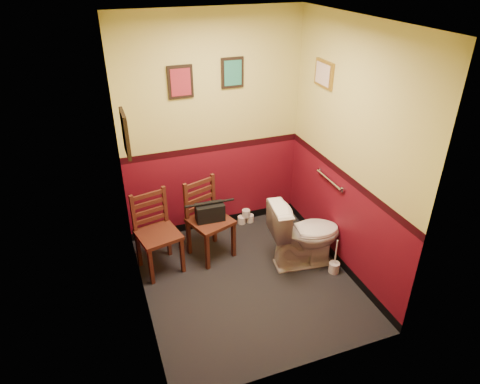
# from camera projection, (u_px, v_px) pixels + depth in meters

# --- Properties ---
(floor) EXTENTS (2.20, 2.40, 0.00)m
(floor) POSITION_uv_depth(u_px,v_px,m) (248.00, 281.00, 4.73)
(floor) COLOR black
(floor) RESTS_ON ground
(ceiling) EXTENTS (2.20, 2.40, 0.00)m
(ceiling) POSITION_uv_depth(u_px,v_px,m) (251.00, 21.00, 3.41)
(ceiling) COLOR silver
(ceiling) RESTS_ON ground
(wall_back) EXTENTS (2.20, 0.00, 2.70)m
(wall_back) POSITION_uv_depth(u_px,v_px,m) (212.00, 129.00, 5.06)
(wall_back) COLOR #5F0C1A
(wall_back) RESTS_ON ground
(wall_front) EXTENTS (2.20, 0.00, 2.70)m
(wall_front) POSITION_uv_depth(u_px,v_px,m) (309.00, 242.00, 3.09)
(wall_front) COLOR #5F0C1A
(wall_front) RESTS_ON ground
(wall_left) EXTENTS (0.00, 2.40, 2.70)m
(wall_left) POSITION_uv_depth(u_px,v_px,m) (132.00, 191.00, 3.74)
(wall_left) COLOR #5F0C1A
(wall_left) RESTS_ON ground
(wall_right) EXTENTS (0.00, 2.40, 2.70)m
(wall_right) POSITION_uv_depth(u_px,v_px,m) (348.00, 156.00, 4.40)
(wall_right) COLOR #5F0C1A
(wall_right) RESTS_ON ground
(grab_bar) EXTENTS (0.05, 0.56, 0.06)m
(grab_bar) POSITION_uv_depth(u_px,v_px,m) (329.00, 180.00, 4.79)
(grab_bar) COLOR silver
(grab_bar) RESTS_ON wall_right
(framed_print_back_a) EXTENTS (0.28, 0.04, 0.36)m
(framed_print_back_a) POSITION_uv_depth(u_px,v_px,m) (180.00, 82.00, 4.64)
(framed_print_back_a) COLOR black
(framed_print_back_a) RESTS_ON wall_back
(framed_print_back_b) EXTENTS (0.26, 0.04, 0.34)m
(framed_print_back_b) POSITION_uv_depth(u_px,v_px,m) (232.00, 73.00, 4.80)
(framed_print_back_b) COLOR black
(framed_print_back_b) RESTS_ON wall_back
(framed_print_left) EXTENTS (0.04, 0.30, 0.38)m
(framed_print_left) POSITION_uv_depth(u_px,v_px,m) (126.00, 134.00, 3.59)
(framed_print_left) COLOR black
(framed_print_left) RESTS_ON wall_left
(framed_print_right) EXTENTS (0.04, 0.34, 0.28)m
(framed_print_right) POSITION_uv_depth(u_px,v_px,m) (324.00, 74.00, 4.55)
(framed_print_right) COLOR olive
(framed_print_right) RESTS_ON wall_right
(toilet) EXTENTS (0.87, 0.55, 0.80)m
(toilet) POSITION_uv_depth(u_px,v_px,m) (305.00, 234.00, 4.83)
(toilet) COLOR white
(toilet) RESTS_ON floor
(toilet_brush) EXTENTS (0.12, 0.12, 0.44)m
(toilet_brush) POSITION_uv_depth(u_px,v_px,m) (334.00, 267.00, 4.84)
(toilet_brush) COLOR silver
(toilet_brush) RESTS_ON floor
(chair_left) EXTENTS (0.52, 0.52, 0.93)m
(chair_left) POSITION_uv_depth(u_px,v_px,m) (157.00, 233.00, 4.73)
(chair_left) COLOR #58271A
(chair_left) RESTS_ON floor
(chair_right) EXTENTS (0.56, 0.56, 0.94)m
(chair_right) POSITION_uv_depth(u_px,v_px,m) (208.00, 220.00, 4.95)
(chair_right) COLOR #58271A
(chair_right) RESTS_ON floor
(handbag) EXTENTS (0.33, 0.18, 0.24)m
(handbag) POSITION_uv_depth(u_px,v_px,m) (210.00, 212.00, 4.86)
(handbag) COLOR black
(handbag) RESTS_ON chair_right
(tp_stack) EXTENTS (0.22, 0.12, 0.19)m
(tp_stack) POSITION_uv_depth(u_px,v_px,m) (246.00, 217.00, 5.73)
(tp_stack) COLOR silver
(tp_stack) RESTS_ON floor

